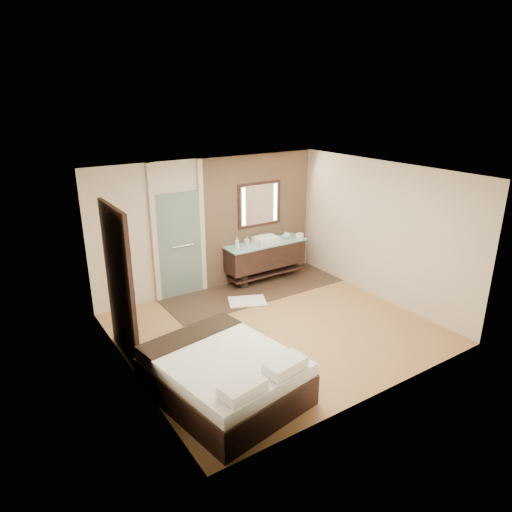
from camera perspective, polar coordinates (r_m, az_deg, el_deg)
floor at (r=8.05m, az=2.42°, el=-9.07°), size 5.00×5.00×0.00m
tile_strip at (r=9.54m, az=-0.24°, el=-4.22°), size 3.80×1.30×0.01m
stone_wall at (r=9.83m, az=0.25°, el=4.84°), size 2.60×0.08×2.70m
vanity at (r=9.83m, az=1.19°, el=0.13°), size 1.85×0.55×0.88m
mirror_unit at (r=9.71m, az=0.43°, el=6.48°), size 1.06×0.04×0.96m
frosted_door at (r=9.03m, az=-9.56°, el=1.84°), size 1.10×0.12×2.70m
shoji_partition at (r=7.06m, az=-16.67°, el=-3.33°), size 0.06×1.20×2.40m
bed at (r=6.32m, az=-3.99°, el=-14.62°), size 1.89×2.22×0.76m
bath_mat at (r=9.00m, az=-1.11°, el=-5.67°), size 0.86×0.75×0.02m
waste_bin at (r=9.63m, az=-1.61°, el=-3.18°), size 0.28×0.28×0.26m
tissue_box at (r=10.08m, az=5.47°, el=2.56°), size 0.15×0.15×0.10m
soap_bottle_a at (r=9.32m, az=-2.38°, el=1.64°), size 0.10×0.10×0.24m
soap_bottle_b at (r=9.55m, az=-1.15°, el=1.93°), size 0.10×0.10×0.19m
soap_bottle_c at (r=9.98m, az=3.65°, el=2.61°), size 0.16×0.16×0.16m
cup at (r=10.11m, az=3.94°, el=2.63°), size 0.13×0.13×0.09m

